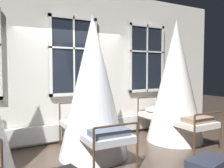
# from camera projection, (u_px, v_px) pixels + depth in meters

# --- Properties ---
(ground) EXTENTS (21.71, 21.71, 0.00)m
(ground) POSITION_uv_depth(u_px,v_px,m) (95.00, 156.00, 4.42)
(ground) COLOR #4C3D33
(back_wall_with_windows) EXTENTS (8.59, 0.10, 3.50)m
(back_wall_with_windows) POSITION_uv_depth(u_px,v_px,m) (72.00, 64.00, 5.39)
(back_wall_with_windows) COLOR silver
(back_wall_with_windows) RESTS_ON ground
(window_bank) EXTENTS (5.19, 0.10, 2.74)m
(window_bank) POSITION_uv_depth(u_px,v_px,m) (74.00, 91.00, 5.32)
(window_bank) COLOR black
(window_bank) RESTS_ON ground
(cot_second) EXTENTS (1.29, 1.88, 2.63)m
(cot_second) POSITION_uv_depth(u_px,v_px,m) (93.00, 88.00, 4.39)
(cot_second) COLOR #4C3323
(cot_second) RESTS_ON ground
(cot_third) EXTENTS (1.29, 1.87, 2.75)m
(cot_third) POSITION_uv_depth(u_px,v_px,m) (175.00, 83.00, 5.37)
(cot_third) COLOR #4C3323
(cot_third) RESTS_ON ground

